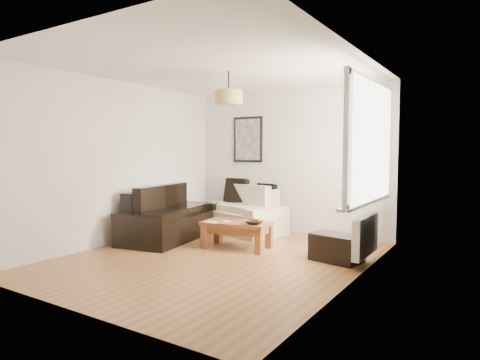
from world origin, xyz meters
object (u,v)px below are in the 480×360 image
Objects in this scene: loveseat_cream at (241,210)px; ottoman at (336,248)px; sofa_leather at (170,215)px; coffee_table at (237,235)px.

loveseat_cream is 2.42m from ottoman.
sofa_leather is (-0.70, -1.15, 0.01)m from loveseat_cream.
coffee_table reaches higher than ottoman.
coffee_table is (1.35, 0.00, -0.20)m from sofa_leather.
coffee_table is 1.57× the size of ottoman.
sofa_leather is at bearing -179.90° from coffee_table.
sofa_leather is 2.89m from ottoman.
loveseat_cream is at bearing 154.43° from ottoman.
ottoman is at bearing -97.93° from sofa_leather.
loveseat_cream reaches higher than ottoman.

